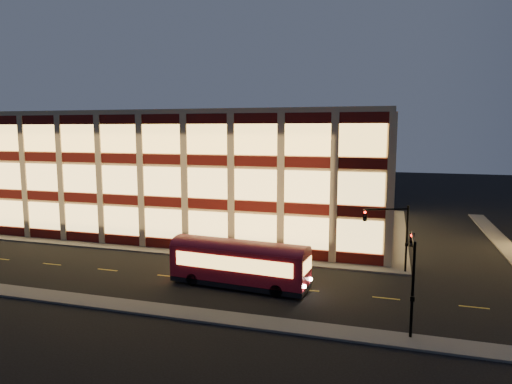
% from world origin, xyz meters
% --- Properties ---
extents(ground, '(200.00, 200.00, 0.00)m').
position_xyz_m(ground, '(0.00, 0.00, 0.00)').
color(ground, black).
rests_on(ground, ground).
extents(sidewalk_office_south, '(54.00, 2.00, 0.15)m').
position_xyz_m(sidewalk_office_south, '(-3.00, 1.00, 0.07)').
color(sidewalk_office_south, '#514F4C').
rests_on(sidewalk_office_south, ground).
extents(sidewalk_office_east, '(2.00, 30.00, 0.15)m').
position_xyz_m(sidewalk_office_east, '(23.00, 17.00, 0.07)').
color(sidewalk_office_east, '#514F4C').
rests_on(sidewalk_office_east, ground).
extents(sidewalk_tower_west, '(2.00, 30.00, 0.15)m').
position_xyz_m(sidewalk_tower_west, '(34.00, 17.00, 0.07)').
color(sidewalk_tower_west, '#514F4C').
rests_on(sidewalk_tower_west, ground).
extents(sidewalk_near, '(100.00, 2.00, 0.15)m').
position_xyz_m(sidewalk_near, '(0.00, -13.00, 0.07)').
color(sidewalk_near, '#514F4C').
rests_on(sidewalk_near, ground).
extents(office_building, '(50.45, 30.45, 14.50)m').
position_xyz_m(office_building, '(-2.91, 16.91, 7.25)').
color(office_building, tan).
rests_on(office_building, ground).
extents(traffic_signal_far, '(3.79, 1.87, 6.00)m').
position_xyz_m(traffic_signal_far, '(22.21, 0.24, 4.11)').
color(traffic_signal_far, black).
rests_on(traffic_signal_far, ground).
extents(traffic_signal_near, '(0.32, 4.45, 6.00)m').
position_xyz_m(traffic_signal_near, '(23.50, -11.03, 4.13)').
color(traffic_signal_near, black).
rests_on(traffic_signal_near, ground).
extents(trolley_bus, '(11.34, 3.74, 3.77)m').
position_xyz_m(trolley_bus, '(10.67, -6.62, 2.09)').
color(trolley_bus, maroon).
rests_on(trolley_bus, ground).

